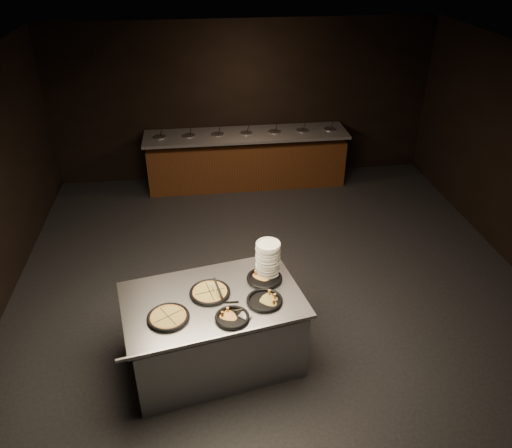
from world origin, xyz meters
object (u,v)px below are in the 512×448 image
Objects in this scene: serving_counter at (214,331)px; pan_cheese_whole at (210,292)px; plate_stack at (268,259)px; pan_veggie_whole at (168,317)px.

serving_counter is 4.71× the size of pan_cheese_whole.
plate_stack reaches higher than serving_counter.
pan_veggie_whole reaches higher than serving_counter.
serving_counter is 0.99m from plate_stack.
plate_stack is at bearing 23.03° from pan_cheese_whole.
pan_veggie_whole is (-0.45, -0.26, 0.48)m from serving_counter.
plate_stack is (0.64, 0.36, 0.66)m from serving_counter.
pan_cheese_whole is at bearing -156.97° from plate_stack.
pan_veggie_whole is at bearing -160.88° from serving_counter.
serving_counter is at bearing -150.56° from plate_stack.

